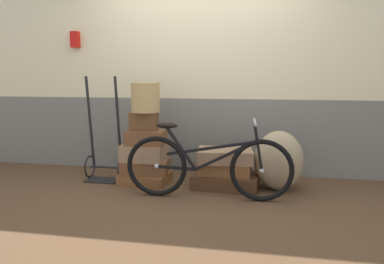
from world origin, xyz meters
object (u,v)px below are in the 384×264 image
(suitcase_7, at_px, (225,155))
(wicker_basket, at_px, (145,97))
(burlap_sack, at_px, (278,161))
(luggage_trolley, at_px, (105,156))
(suitcase_5, at_px, (226,180))
(suitcase_3, at_px, (146,137))
(suitcase_0, at_px, (145,178))
(suitcase_2, at_px, (145,152))
(suitcase_4, at_px, (144,121))
(suitcase_1, at_px, (146,166))
(suitcase_6, at_px, (224,167))
(bicycle, at_px, (207,166))

(suitcase_7, relative_size, wicker_basket, 1.79)
(wicker_basket, height_order, burlap_sack, wicker_basket)
(luggage_trolley, bearing_deg, suitcase_5, -2.22)
(suitcase_5, distance_m, suitcase_7, 0.28)
(suitcase_3, relative_size, wicker_basket, 1.29)
(suitcase_0, bearing_deg, suitcase_2, -90.33)
(burlap_sack, bearing_deg, wicker_basket, -179.62)
(suitcase_7, xyz_separation_m, luggage_trolley, (-1.43, 0.07, -0.08))
(suitcase_4, height_order, wicker_basket, wicker_basket)
(suitcase_1, xyz_separation_m, suitcase_6, (0.91, -0.01, 0.03))
(suitcase_0, relative_size, suitcase_4, 1.77)
(suitcase_0, distance_m, suitcase_5, 0.93)
(suitcase_6, bearing_deg, suitcase_0, -177.41)
(luggage_trolley, bearing_deg, suitcase_6, -2.29)
(suitcase_1, relative_size, suitcase_6, 0.90)
(suitcase_2, distance_m, suitcase_4, 0.36)
(suitcase_2, distance_m, wicker_basket, 0.62)
(suitcase_3, relative_size, bicycle, 0.25)
(suitcase_0, height_order, suitcase_1, suitcase_1)
(suitcase_7, bearing_deg, suitcase_4, 173.88)
(suitcase_0, relative_size, suitcase_7, 0.91)
(suitcase_3, bearing_deg, suitcase_6, 1.44)
(suitcase_1, xyz_separation_m, suitcase_3, (0.03, -0.03, 0.34))
(suitcase_4, height_order, luggage_trolley, luggage_trolley)
(suitcase_1, bearing_deg, luggage_trolley, 169.47)
(suitcase_2, relative_size, suitcase_3, 1.14)
(suitcase_1, distance_m, wicker_basket, 0.79)
(suitcase_3, distance_m, suitcase_6, 0.94)
(suitcase_4, bearing_deg, suitcase_0, -64.33)
(suitcase_6, height_order, bicycle, bicycle)
(suitcase_5, height_order, burlap_sack, burlap_sack)
(suitcase_1, relative_size, bicycle, 0.31)
(suitcase_5, bearing_deg, suitcase_0, -174.43)
(suitcase_6, relative_size, wicker_basket, 1.75)
(suitcase_5, xyz_separation_m, bicycle, (-0.16, -0.40, 0.26))
(suitcase_4, bearing_deg, burlap_sack, -5.96)
(suitcase_2, height_order, suitcase_3, suitcase_3)
(luggage_trolley, distance_m, bicycle, 1.36)
(suitcase_7, xyz_separation_m, wicker_basket, (-0.89, 0.02, 0.62))
(suitcase_5, bearing_deg, suitcase_3, -173.23)
(suitcase_1, relative_size, suitcase_2, 1.08)
(suitcase_0, height_order, suitcase_4, suitcase_4)
(suitcase_2, distance_m, suitcase_7, 0.91)
(suitcase_0, xyz_separation_m, burlap_sack, (1.48, 0.02, 0.26))
(wicker_basket, bearing_deg, suitcase_1, 178.95)
(suitcase_3, xyz_separation_m, suitcase_5, (0.90, 0.02, -0.46))
(burlap_sack, height_order, bicycle, bicycle)
(luggage_trolley, distance_m, burlap_sack, 2.00)
(suitcase_4, distance_m, burlap_sack, 1.54)
(suitcase_1, bearing_deg, suitcase_7, -6.00)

